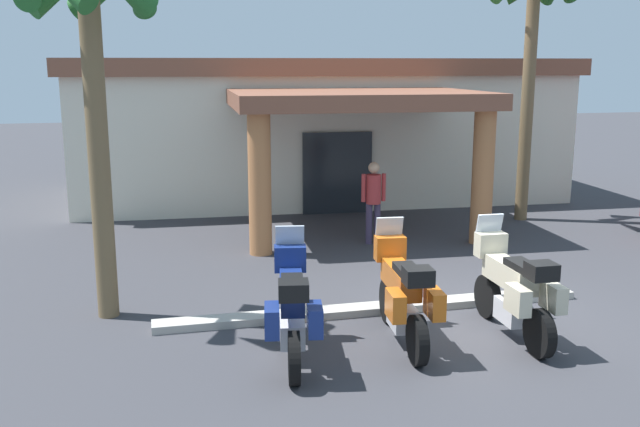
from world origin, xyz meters
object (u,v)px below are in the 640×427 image
palm_tree_near_portico (534,24)px  motorcycle_cream (514,289)px  motorcycle_blue (292,308)px  pedestrian (373,196)px  motorcycle_orange (403,294)px  palm_tree_roadside (91,41)px  motel_building (317,126)px

palm_tree_near_portico → motorcycle_cream: bearing=-120.3°
motorcycle_cream → palm_tree_near_portico: palm_tree_near_portico is taller
motorcycle_blue → palm_tree_near_portico: bearing=-36.4°
palm_tree_near_portico → pedestrian: bearing=-161.8°
motorcycle_cream → motorcycle_orange: bearing=85.7°
palm_tree_roadside → motel_building: bearing=59.3°
motorcycle_orange → motorcycle_cream: (1.59, -0.16, 0.00)m
motorcycle_orange → pedestrian: (1.30, 5.37, 0.33)m
pedestrian → palm_tree_near_portico: 5.89m
motorcycle_cream → palm_tree_near_portico: bearing=-29.1°
palm_tree_near_portico → motorcycle_orange: bearing=-129.8°
motorcycle_orange → motorcycle_cream: 1.60m
motorcycle_blue → palm_tree_roadside: 4.77m
motorcycle_cream → pedestrian: 5.54m
motel_building → motorcycle_orange: motel_building is taller
motorcycle_blue → motel_building: bearing=-5.3°
motorcycle_orange → pedestrian: bearing=-8.3°
pedestrian → palm_tree_roadside: 6.98m
motorcycle_blue → pedestrian: 6.27m
motorcycle_cream → palm_tree_roadside: (-5.62, 2.24, 3.42)m
pedestrian → palm_tree_roadside: (-5.33, -3.28, 3.08)m
motorcycle_blue → motorcycle_cream: size_ratio=1.00×
motel_building → palm_tree_roadside: palm_tree_roadside is taller
motel_building → palm_tree_near_portico: palm_tree_near_portico is taller
motorcycle_blue → motorcycle_orange: (1.59, 0.19, 0.00)m
motorcycle_orange → palm_tree_roadside: size_ratio=0.40×
motorcycle_blue → palm_tree_roadside: palm_tree_roadside is taller
motel_building → palm_tree_roadside: (-5.55, -9.33, 2.11)m
motorcycle_blue → motorcycle_cream: bearing=-79.8°
palm_tree_near_portico → motorcycle_blue: bearing=-136.1°
pedestrian → palm_tree_roadside: palm_tree_roadside is taller
motel_building → motorcycle_cream: (0.08, -11.57, -1.31)m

